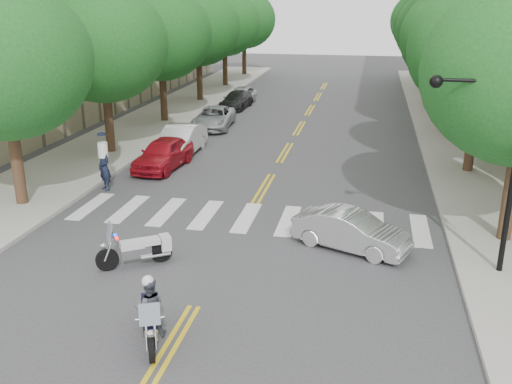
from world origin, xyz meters
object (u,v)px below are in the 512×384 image
(motorcycle_police, at_px, (150,312))
(convertible, at_px, (351,231))
(motorcycle_parked, at_px, (141,249))
(officer_standing, at_px, (104,167))

(motorcycle_police, xyz_separation_m, convertible, (4.38, 6.17, -0.15))
(motorcycle_police, relative_size, convertible, 0.54)
(motorcycle_parked, xyz_separation_m, convertible, (6.15, 2.41, 0.11))
(motorcycle_police, height_order, officer_standing, officer_standing)
(motorcycle_parked, height_order, officer_standing, officer_standing)
(officer_standing, bearing_deg, convertible, 16.34)
(officer_standing, relative_size, convertible, 0.52)
(motorcycle_parked, bearing_deg, officer_standing, -0.76)
(motorcycle_parked, relative_size, officer_standing, 1.04)
(officer_standing, xyz_separation_m, convertible, (10.35, -4.00, -0.36))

